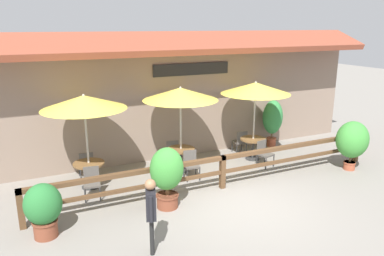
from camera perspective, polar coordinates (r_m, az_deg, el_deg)
The scene contains 20 objects.
ground_plane at distance 9.87m, azimuth 7.68°, elevation -11.31°, with size 60.00×60.00×0.00m, color gray.
building_facade at distance 12.65m, azimuth -2.04°, elevation 5.17°, with size 14.28×1.49×4.23m.
patio_railing at distance 10.40m, azimuth 4.69°, elevation -5.58°, with size 10.40×0.14×0.95m.
patio_umbrella_near at distance 10.33m, azimuth -16.14°, elevation 3.78°, with size 2.27×2.27×2.66m.
dining_table_near at distance 10.84m, azimuth -15.42°, elevation -5.86°, with size 0.86×0.86×0.73m.
chair_near_streetside at distance 10.23m, azimuth -15.02°, elevation -7.88°, with size 0.48×0.48×0.83m.
chair_near_wallside at distance 11.54m, azimuth -15.82°, elevation -5.23°, with size 0.43×0.43×0.83m.
patio_umbrella_middle at distance 11.15m, azimuth -1.78°, elevation 5.20°, with size 2.27×2.27×2.66m.
dining_table_middle at distance 11.62m, azimuth -1.71°, elevation -3.83°, with size 0.86×0.86×0.73m.
chair_middle_streetside at distance 11.11m, azimuth -0.16°, elevation -5.43°, with size 0.48×0.48×0.83m.
chair_middle_wallside at distance 12.22m, azimuth -3.12°, elevation -3.48°, with size 0.47×0.47×0.83m.
patio_umbrella_far at distance 12.36m, azimuth 9.66°, elevation 6.00°, with size 2.27×2.27×2.66m.
dining_table_far at distance 12.79m, azimuth 9.29°, elevation -2.22°, with size 0.86×0.86×0.73m.
chair_far_streetside at distance 12.27m, azimuth 10.93°, elevation -3.67°, with size 0.51×0.51×0.83m.
chair_far_wallside at distance 13.33m, azimuth 7.37°, elevation -1.96°, with size 0.45×0.45×0.83m.
potted_plant_corner_fern at distance 12.63m, azimuth 23.23°, elevation -1.75°, with size 1.03×0.93×1.56m.
potted_plant_entrance_palm at distance 8.68m, azimuth -21.71°, elevation -11.29°, with size 0.79×0.71×1.22m.
potted_plant_tall_tropical at distance 9.24m, azimuth -3.85°, elevation -6.89°, with size 0.84×0.75×1.57m.
potted_plant_broad_leaf at distance 14.17m, azimuth 12.18°, elevation 1.41°, with size 0.76×0.69×1.76m.
pedestrian at distance 7.46m, azimuth -6.28°, elevation -11.77°, with size 0.32×0.54×1.58m.
Camera 1 is at (-4.87, -7.36, 4.41)m, focal length 35.00 mm.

